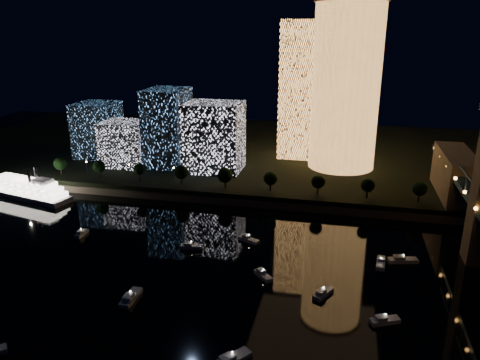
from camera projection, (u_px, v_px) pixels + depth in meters
The scene contains 10 objects.
ground at pixel (253, 327), 118.07m from camera, with size 520.00×520.00×0.00m, color black.
far_bank at pixel (308, 154), 265.31m from camera, with size 420.00×160.00×5.00m, color black.
seawall at pixel (292, 205), 193.46m from camera, with size 420.00×6.00×3.00m, color #6B5E4C.
tower_cylindrical at pixel (346, 86), 222.16m from camera, with size 34.00×34.00×79.38m.
tower_rectangular at pixel (302, 90), 244.10m from camera, with size 22.03×22.03×70.11m, color #EA9A4B.
midrise_blocks at pixel (159, 133), 234.13m from camera, with size 91.32×33.70×37.83m.
riverboat at pixel (23, 188), 206.65m from camera, with size 48.73×20.18×14.41m.
motorboats at pixel (249, 293), 131.25m from camera, with size 120.72×79.18×2.78m.
esplanade_trees at pixel (222, 175), 202.78m from camera, with size 165.95×6.71×8.85m.
street_lamps at pixel (220, 174), 209.36m from camera, with size 132.70×0.70×5.65m.
Camera 1 is at (19.17, -98.54, 72.45)m, focal length 35.00 mm.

